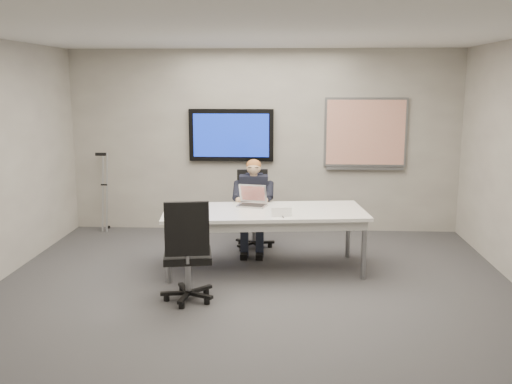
# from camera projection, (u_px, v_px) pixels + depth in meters

# --- Properties ---
(floor) EXTENTS (6.00, 6.00, 0.02)m
(floor) POSITION_uv_depth(u_px,v_px,m) (252.00, 300.00, 6.12)
(floor) COLOR #333335
(floor) RESTS_ON ground
(ceiling) EXTENTS (6.00, 6.00, 0.02)m
(ceiling) POSITION_uv_depth(u_px,v_px,m) (252.00, 30.00, 5.59)
(ceiling) COLOR silver
(ceiling) RESTS_ON wall_back
(wall_back) EXTENTS (6.00, 0.02, 2.80)m
(wall_back) POSITION_uv_depth(u_px,v_px,m) (264.00, 141.00, 8.80)
(wall_back) COLOR gray
(wall_back) RESTS_ON ground
(wall_front) EXTENTS (6.00, 0.02, 2.80)m
(wall_front) POSITION_uv_depth(u_px,v_px,m) (216.00, 261.00, 2.92)
(wall_front) COLOR gray
(wall_front) RESTS_ON ground
(conference_table) EXTENTS (2.56, 1.29, 0.76)m
(conference_table) POSITION_uv_depth(u_px,v_px,m) (264.00, 217.00, 7.00)
(conference_table) COLOR white
(conference_table) RESTS_ON ground
(tv_display) EXTENTS (1.30, 0.09, 0.80)m
(tv_display) POSITION_uv_depth(u_px,v_px,m) (231.00, 135.00, 8.76)
(tv_display) COLOR black
(tv_display) RESTS_ON wall_back
(whiteboard) EXTENTS (1.25, 0.08, 1.10)m
(whiteboard) POSITION_uv_depth(u_px,v_px,m) (366.00, 134.00, 8.66)
(whiteboard) COLOR gray
(whiteboard) RESTS_ON wall_back
(office_chair_far) EXTENTS (0.59, 0.59, 1.09)m
(office_chair_far) POSITION_uv_depth(u_px,v_px,m) (254.00, 224.00, 8.03)
(office_chair_far) COLOR black
(office_chair_far) RESTS_ON ground
(office_chair_near) EXTENTS (0.62, 0.62, 1.13)m
(office_chair_near) POSITION_uv_depth(u_px,v_px,m) (188.00, 270.00, 6.01)
(office_chair_near) COLOR black
(office_chair_near) RESTS_ON ground
(seated_person) EXTENTS (0.40, 0.69, 1.27)m
(seated_person) POSITION_uv_depth(u_px,v_px,m) (253.00, 216.00, 7.76)
(seated_person) COLOR #1E2433
(seated_person) RESTS_ON office_chair_far
(crutch) EXTENTS (0.18, 0.51, 1.31)m
(crutch) POSITION_uv_depth(u_px,v_px,m) (105.00, 190.00, 8.89)
(crutch) COLOR #A7AAAF
(crutch) RESTS_ON ground
(laptop) EXTENTS (0.40, 0.40, 0.25)m
(laptop) POSITION_uv_depth(u_px,v_px,m) (252.00, 200.00, 7.26)
(laptop) COLOR #A9A9AC
(laptop) RESTS_ON conference_table
(name_tent) EXTENTS (0.25, 0.11, 0.10)m
(name_tent) POSITION_uv_depth(u_px,v_px,m) (282.00, 212.00, 6.68)
(name_tent) COLOR white
(name_tent) RESTS_ON conference_table
(pen) EXTENTS (0.03, 0.15, 0.01)m
(pen) POSITION_uv_depth(u_px,v_px,m) (283.00, 216.00, 6.64)
(pen) COLOR black
(pen) RESTS_ON conference_table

